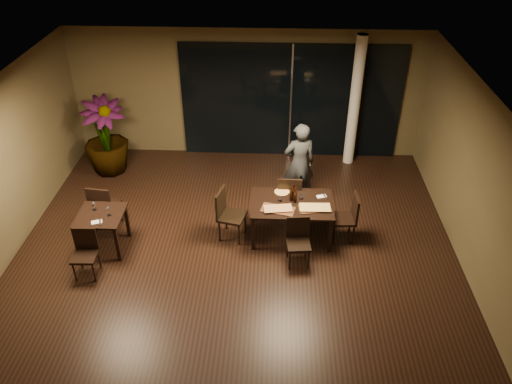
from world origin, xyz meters
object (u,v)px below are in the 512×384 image
object	(u,v)px
diner	(299,163)
potted_plant	(105,137)
chair_side_near	(85,250)
chair_main_left	(227,212)
main_table	(292,206)
chair_side_far	(103,205)
chair_main_right	(348,215)
bottle_a	(292,193)
chair_main_near	(298,238)
chair_main_far	(289,195)
bottle_b	(295,195)
bottle_c	(294,192)
side_table	(101,220)

from	to	relation	value
diner	potted_plant	xyz separation A→B (m)	(-4.26, 0.99, -0.01)
chair_side_near	chair_main_left	bearing A→B (deg)	23.33
main_table	chair_main_left	distance (m)	1.19
chair_side_far	chair_main_right	bearing A→B (deg)	-174.28
chair_side_near	bottle_a	bearing A→B (deg)	17.80
chair_main_near	chair_main_right	world-z (taller)	chair_main_right
chair_main_right	diner	size ratio (longest dim) A/B	0.54
main_table	chair_main_far	distance (m)	0.56
bottle_a	bottle_b	bearing A→B (deg)	-40.12
main_table	chair_main_far	xyz separation A→B (m)	(-0.04, 0.55, -0.12)
chair_main_right	potted_plant	xyz separation A→B (m)	(-5.13, 2.25, 0.34)
chair_main_near	diner	xyz separation A→B (m)	(0.06, 1.91, 0.39)
bottle_b	chair_main_left	bearing A→B (deg)	-175.33
chair_main_right	bottle_c	distance (m)	1.10
main_table	chair_side_far	world-z (taller)	chair_side_far
side_table	chair_main_left	size ratio (longest dim) A/B	0.79
chair_main_far	chair_main_right	size ratio (longest dim) A/B	1.04
chair_main_left	potted_plant	distance (m)	3.71
main_table	diner	xyz separation A→B (m)	(0.16, 1.22, 0.20)
side_table	chair_main_left	bearing A→B (deg)	10.93
main_table	chair_main_left	world-z (taller)	chair_main_left
main_table	bottle_b	size ratio (longest dim) A/B	4.81
main_table	chair_main_left	bearing A→B (deg)	-176.50
bottle_c	potted_plant	bearing A→B (deg)	153.38
chair_main_near	chair_side_far	distance (m)	3.73
potted_plant	bottle_b	size ratio (longest dim) A/B	5.56
chair_main_right	bottle_a	xyz separation A→B (m)	(-1.05, 0.13, 0.38)
chair_main_left	potted_plant	world-z (taller)	potted_plant
chair_main_right	chair_side_far	size ratio (longest dim) A/B	0.96
chair_main_near	bottle_b	bearing A→B (deg)	88.51
potted_plant	bottle_c	bearing A→B (deg)	-26.62
chair_main_left	chair_main_right	world-z (taller)	chair_main_left
chair_side_far	main_table	bearing A→B (deg)	-173.94
main_table	chair_side_far	xyz separation A→B (m)	(-3.55, 0.05, -0.12)
chair_main_right	chair_side_far	bearing A→B (deg)	-94.42
main_table	chair_main_near	distance (m)	0.73
main_table	diner	distance (m)	1.24
chair_side_near	bottle_c	size ratio (longest dim) A/B	2.78
main_table	bottle_c	distance (m)	0.27
chair_main_near	potted_plant	bearing A→B (deg)	139.71
main_table	potted_plant	distance (m)	4.65
chair_main_far	chair_main_left	xyz separation A→B (m)	(-1.15, -0.62, 0.01)
side_table	chair_side_far	size ratio (longest dim) A/B	0.81
chair_main_near	bottle_c	world-z (taller)	bottle_c
chair_main_left	diner	xyz separation A→B (m)	(1.35, 1.29, 0.31)
main_table	potted_plant	bearing A→B (deg)	151.71
chair_main_far	bottle_a	distance (m)	0.58
chair_main_right	bottle_a	world-z (taller)	bottle_a
chair_side_near	diner	bearing A→B (deg)	31.16
chair_main_far	bottle_c	distance (m)	0.54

